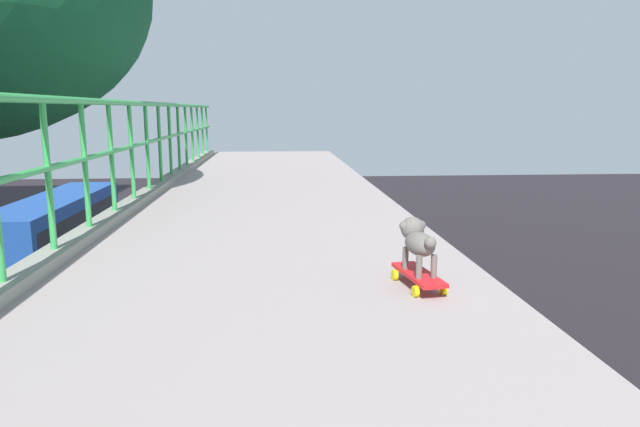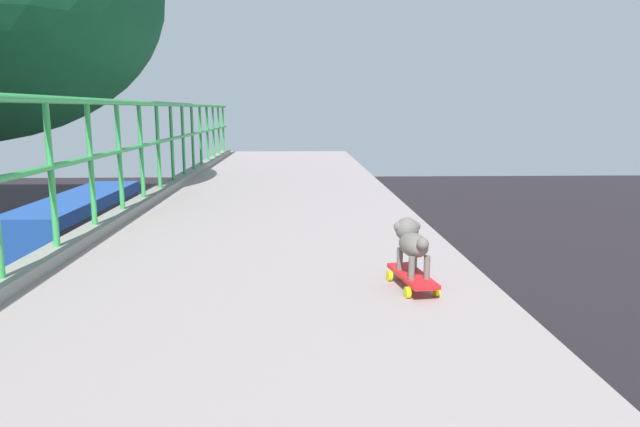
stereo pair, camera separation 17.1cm
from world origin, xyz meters
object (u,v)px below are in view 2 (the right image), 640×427
city_bus (80,225)px  car_yellow_cab_seventh (75,327)px  small_dog (411,241)px  toy_skateboard (412,277)px

city_bus → car_yellow_cab_seventh: bearing=-71.0°
city_bus → small_dog: small_dog is taller
toy_skateboard → city_bus: bearing=114.8°
small_dog → car_yellow_cab_seventh: bearing=118.9°
city_bus → small_dog: (10.62, -22.94, 4.42)m
city_bus → toy_skateboard: (10.62, -22.97, 4.21)m
car_yellow_cab_seventh → toy_skateboard: size_ratio=8.54×
car_yellow_cab_seventh → city_bus: 10.42m
car_yellow_cab_seventh → small_dog: size_ratio=11.40×
city_bus → small_dog: 25.66m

